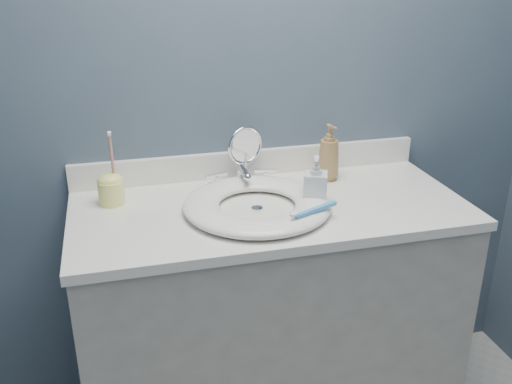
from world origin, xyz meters
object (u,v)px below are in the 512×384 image
object	(u,v)px
makeup_mirror	(245,152)
soap_bottle_amber	(329,152)
soap_bottle_clear	(316,181)
toothbrush_holder	(111,188)

from	to	relation	value
makeup_mirror	soap_bottle_amber	bearing A→B (deg)	-28.65
soap_bottle_amber	soap_bottle_clear	world-z (taller)	soap_bottle_amber
soap_bottle_amber	toothbrush_holder	xyz separation A→B (m)	(-0.73, -0.03, -0.04)
soap_bottle_amber	makeup_mirror	bearing A→B (deg)	158.74
toothbrush_holder	soap_bottle_amber	bearing A→B (deg)	2.19
toothbrush_holder	soap_bottle_clear	bearing A→B (deg)	-15.49
soap_bottle_amber	toothbrush_holder	world-z (taller)	toothbrush_holder
soap_bottle_amber	toothbrush_holder	bearing A→B (deg)	170.05
soap_bottle_amber	soap_bottle_clear	bearing A→B (deg)	-133.34
makeup_mirror	soap_bottle_amber	size ratio (longest dim) A/B	1.02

